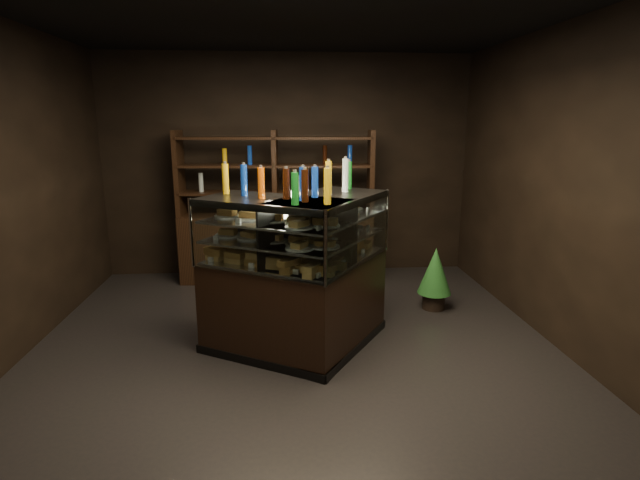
# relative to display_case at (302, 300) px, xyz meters

# --- Properties ---
(ground) EXTENTS (5.00, 5.00, 0.00)m
(ground) POSITION_rel_display_case_xyz_m (-0.07, 0.06, -0.49)
(ground) COLOR black
(ground) RESTS_ON ground
(room_shell) EXTENTS (5.02, 5.02, 3.01)m
(room_shell) POSITION_rel_display_case_xyz_m (-0.07, 0.06, 1.45)
(room_shell) COLOR black
(room_shell) RESTS_ON ground
(display_case) EXTENTS (1.88, 1.49, 1.46)m
(display_case) POSITION_rel_display_case_xyz_m (0.00, 0.00, 0.00)
(display_case) COLOR black
(display_case) RESTS_ON ground
(food_display) EXTENTS (1.49, 1.11, 0.45)m
(food_display) POSITION_rel_display_case_xyz_m (0.00, -0.00, 0.63)
(food_display) COLOR #BC9443
(food_display) RESTS_ON display_case
(bottles_top) EXTENTS (1.32, 0.97, 0.30)m
(bottles_top) POSITION_rel_display_case_xyz_m (-0.00, 0.00, 1.11)
(bottles_top) COLOR #D8590A
(bottles_top) RESTS_ON display_case
(potted_conifer) EXTENTS (0.38, 0.38, 0.82)m
(potted_conifer) POSITION_rel_display_case_xyz_m (1.56, 0.92, -0.02)
(potted_conifer) COLOR black
(potted_conifer) RESTS_ON ground
(back_shelving) EXTENTS (2.56, 0.59, 2.00)m
(back_shelving) POSITION_rel_display_case_xyz_m (-0.24, 2.11, 0.11)
(back_shelving) COLOR black
(back_shelving) RESTS_ON ground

